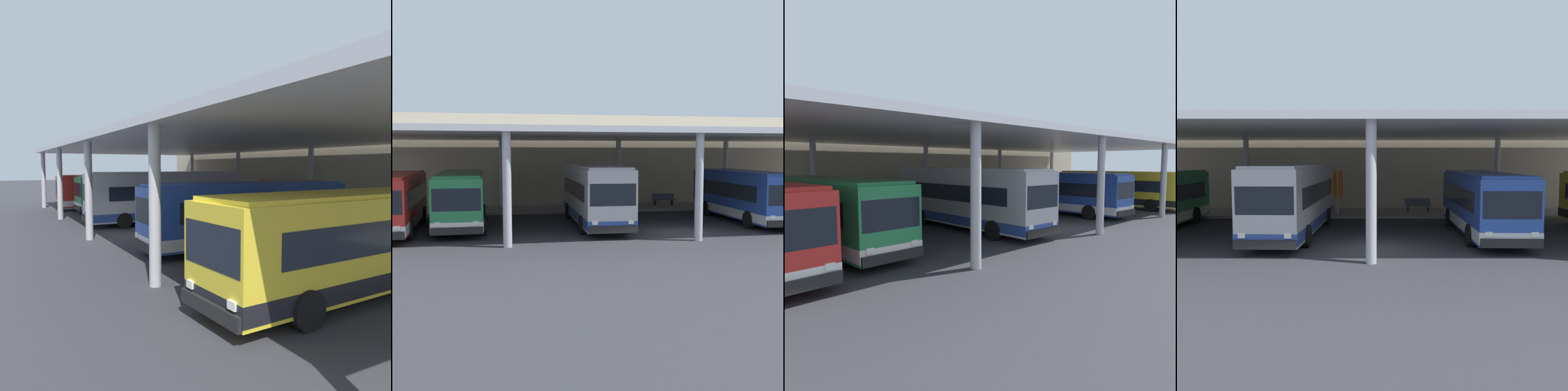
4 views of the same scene
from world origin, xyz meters
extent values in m
plane|color=#333338|center=(0.00, 0.00, 0.00)|extent=(200.00, 200.00, 0.00)
cube|color=gray|center=(0.00, 11.75, 0.09)|extent=(42.00, 4.50, 0.18)
cube|color=#C1B293|center=(0.00, 15.00, 3.67)|extent=(48.00, 1.60, 7.34)
cube|color=silver|center=(0.00, 5.50, 5.40)|extent=(40.00, 17.00, 0.30)
cylinder|color=#B2B2B7|center=(-18.50, -2.50, 2.62)|extent=(0.40, 0.40, 5.25)
cylinder|color=#B2B2B7|center=(-18.50, 13.50, 2.62)|extent=(0.40, 0.40, 5.25)
cylinder|color=#B2B2B7|center=(-9.25, -2.50, 2.62)|extent=(0.40, 0.40, 5.25)
cylinder|color=#B2B2B7|center=(-9.25, 13.50, 2.62)|extent=(0.40, 0.40, 5.25)
cylinder|color=#B2B2B7|center=(0.00, -2.50, 2.62)|extent=(0.40, 0.40, 5.25)
cylinder|color=#B2B2B7|center=(0.00, 13.50, 2.62)|extent=(0.40, 0.40, 5.25)
cylinder|color=#B2B2B7|center=(9.25, -2.50, 2.62)|extent=(0.40, 0.40, 5.25)
cube|color=red|center=(-15.27, 3.50, 1.70)|extent=(2.88, 10.49, 2.70)
cube|color=white|center=(-15.27, 3.50, 0.70)|extent=(2.90, 10.51, 0.50)
cube|color=black|center=(-15.28, 3.65, 2.00)|extent=(2.85, 8.62, 0.90)
cube|color=black|center=(-15.08, -1.65, 2.05)|extent=(2.30, 0.20, 1.10)
cube|color=black|center=(-15.08, -1.74, 0.55)|extent=(2.45, 0.25, 0.36)
cube|color=red|center=(-15.27, 3.50, 3.11)|extent=(2.67, 10.06, 0.12)
cube|color=yellow|center=(-15.09, -1.62, 2.87)|extent=(1.75, 0.18, 0.28)
cube|color=white|center=(-15.98, -1.76, 0.90)|extent=(0.28, 0.09, 0.20)
cube|color=white|center=(-14.18, -1.70, 0.90)|extent=(0.28, 0.09, 0.20)
cylinder|color=black|center=(-16.38, 0.23, 0.50)|extent=(0.32, 1.01, 1.00)
cylinder|color=black|center=(-13.93, 0.32, 0.50)|extent=(0.32, 1.01, 1.00)
cylinder|color=black|center=(-16.60, 6.31, 0.50)|extent=(0.32, 1.01, 1.00)
cylinder|color=black|center=(-14.16, 6.40, 0.50)|extent=(0.32, 1.01, 1.00)
cube|color=#28844C|center=(-11.73, 4.45, 1.70)|extent=(2.73, 10.45, 2.70)
cube|color=white|center=(-11.73, 4.45, 0.70)|extent=(2.75, 10.47, 0.50)
cube|color=black|center=(-11.73, 4.60, 2.00)|extent=(2.73, 8.58, 0.90)
cube|color=black|center=(-11.61, -0.70, 2.05)|extent=(2.30, 0.17, 1.10)
cube|color=black|center=(-11.61, -0.79, 0.55)|extent=(2.45, 0.21, 0.36)
cube|color=#2A8B50|center=(-11.73, 4.45, 3.11)|extent=(2.52, 10.03, 0.12)
cube|color=yellow|center=(-11.61, -0.67, 2.87)|extent=(1.75, 0.16, 0.28)
cube|color=white|center=(-12.51, -0.80, 0.90)|extent=(0.28, 0.09, 0.20)
cube|color=white|center=(-10.71, -0.76, 0.90)|extent=(0.28, 0.09, 0.20)
cylinder|color=black|center=(-12.88, 1.20, 0.50)|extent=(0.30, 1.01, 1.00)
cylinder|color=black|center=(-10.43, 1.25, 0.50)|extent=(0.30, 1.01, 1.00)
cylinder|color=black|center=(-13.01, 7.28, 0.50)|extent=(0.30, 1.01, 1.00)
cylinder|color=black|center=(-10.56, 7.34, 0.50)|extent=(0.30, 1.01, 1.00)
cube|color=#B7B7BC|center=(-3.93, 3.88, 1.90)|extent=(2.87, 11.28, 3.10)
cube|color=#2D4799|center=(-3.93, 3.88, 0.70)|extent=(2.89, 11.30, 0.50)
cube|color=black|center=(-3.93, 4.03, 2.20)|extent=(2.84, 9.26, 0.90)
cube|color=black|center=(-4.12, -1.67, 2.25)|extent=(2.30, 0.20, 1.10)
cube|color=black|center=(-4.12, -1.76, 0.55)|extent=(2.45, 0.24, 0.36)
cube|color=silver|center=(-3.93, 3.88, 3.51)|extent=(2.65, 10.82, 0.12)
cube|color=yellow|center=(-4.12, -1.64, 3.27)|extent=(1.75, 0.18, 0.28)
cube|color=white|center=(-5.02, -1.72, 0.90)|extent=(0.28, 0.09, 0.20)
cube|color=white|center=(-3.22, -1.78, 0.90)|extent=(0.28, 0.09, 0.20)
cylinder|color=black|center=(-5.27, 0.45, 0.50)|extent=(0.31, 1.01, 1.00)
cylinder|color=black|center=(-2.82, 0.37, 0.50)|extent=(0.31, 1.01, 1.00)
cylinder|color=black|center=(-5.06, 6.99, 0.50)|extent=(0.31, 1.01, 1.00)
cylinder|color=black|center=(-2.61, 6.91, 0.50)|extent=(0.31, 1.01, 1.00)
cube|color=#284CA8|center=(5.66, 3.74, 1.70)|extent=(2.78, 10.46, 2.70)
cube|color=silver|center=(5.66, 3.74, 0.70)|extent=(2.80, 10.48, 0.50)
cube|color=black|center=(5.66, 3.89, 2.00)|extent=(2.77, 8.59, 0.90)
cube|color=black|center=(5.52, -1.40, 2.05)|extent=(2.30, 0.18, 1.10)
cube|color=black|center=(5.51, -1.49, 0.55)|extent=(2.45, 0.23, 0.36)
cube|color=#2A50B0|center=(5.66, 3.74, 3.11)|extent=(2.57, 10.04, 0.12)
cube|color=yellow|center=(5.52, -1.37, 2.87)|extent=(1.75, 0.17, 0.28)
cube|color=white|center=(4.62, -1.46, 0.90)|extent=(0.28, 0.09, 0.20)
cube|color=white|center=(6.41, -1.51, 0.90)|extent=(0.28, 0.09, 0.20)
cylinder|color=black|center=(4.35, 0.55, 0.50)|extent=(0.31, 1.01, 1.00)
cylinder|color=black|center=(6.79, 0.49, 0.50)|extent=(0.31, 1.01, 1.00)
cylinder|color=black|center=(4.51, 6.64, 0.50)|extent=(0.31, 1.01, 1.00)
cylinder|color=black|center=(6.96, 6.57, 0.50)|extent=(0.31, 1.01, 1.00)
cube|color=yellow|center=(12.83, 2.52, 1.70)|extent=(3.05, 10.52, 2.70)
cube|color=black|center=(12.83, 2.52, 0.70)|extent=(3.07, 10.54, 0.50)
cube|color=black|center=(12.83, 2.67, 2.00)|extent=(2.99, 8.65, 0.90)
cube|color=black|center=(13.11, -2.62, 2.05)|extent=(2.30, 0.24, 1.10)
cube|color=black|center=(13.11, -2.71, 0.55)|extent=(2.46, 0.29, 0.36)
cube|color=yellow|center=(12.83, 2.52, 3.11)|extent=(2.83, 10.09, 0.12)
cube|color=yellow|center=(13.11, -2.59, 2.87)|extent=(1.75, 0.21, 0.28)
cube|color=white|center=(12.21, -2.75, 0.90)|extent=(0.28, 0.09, 0.20)
cube|color=white|center=(14.01, -2.65, 0.90)|extent=(0.28, 0.09, 0.20)
cylinder|color=black|center=(11.78, -0.76, 0.50)|extent=(0.33, 1.01, 1.00)
cylinder|color=black|center=(14.23, -0.63, 0.50)|extent=(0.33, 1.01, 1.00)
cylinder|color=black|center=(11.46, 5.31, 0.50)|extent=(0.33, 1.01, 1.00)
cube|color=#4C515B|center=(3.23, 11.75, 0.63)|extent=(1.80, 0.44, 0.08)
cube|color=#4C515B|center=(3.23, 11.95, 0.88)|extent=(1.80, 0.06, 0.44)
cube|color=#2D2D33|center=(2.53, 11.75, 0.41)|extent=(0.10, 0.36, 0.45)
cube|color=#2D2D33|center=(3.93, 11.75, 0.41)|extent=(0.10, 0.36, 0.45)
cylinder|color=#236638|center=(6.06, 11.84, 0.63)|extent=(0.48, 0.48, 0.90)
cylinder|color=black|center=(6.06, 11.84, 1.12)|extent=(0.52, 0.52, 0.08)
cylinder|color=#B2B2B7|center=(-2.33, 10.95, 1.78)|extent=(0.12, 0.12, 3.20)
cube|color=orange|center=(-2.33, 10.93, 2.16)|extent=(0.70, 0.04, 1.80)
camera|label=1|loc=(20.93, -7.29, 3.93)|focal=35.72mm
camera|label=2|loc=(-9.78, -25.02, 4.30)|focal=45.30mm
camera|label=3|loc=(-18.05, -11.82, 3.79)|focal=32.98mm
camera|label=4|loc=(0.05, -18.04, 3.83)|focal=39.26mm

